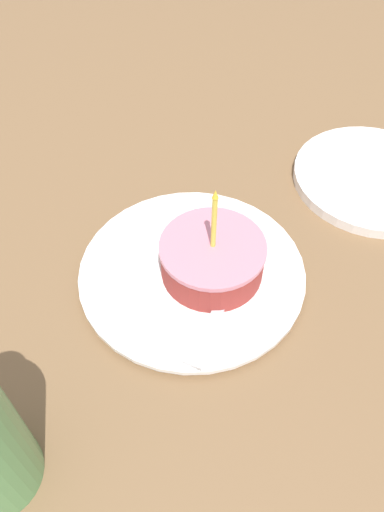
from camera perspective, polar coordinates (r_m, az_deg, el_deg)
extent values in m
cube|color=brown|center=(0.60, 0.88, -4.25)|extent=(2.40, 2.40, 0.04)
cylinder|color=white|center=(0.59, 0.00, -1.91)|extent=(0.25, 0.25, 0.02)
cylinder|color=white|center=(0.58, 0.00, -1.72)|extent=(0.26, 0.26, 0.01)
cylinder|color=#99332D|center=(0.56, 2.32, -0.49)|extent=(0.12, 0.12, 0.04)
cylinder|color=#D17A8C|center=(0.55, 2.40, 1.03)|extent=(0.12, 0.12, 0.01)
cylinder|color=#EAD84C|center=(0.52, 2.53, 3.81)|extent=(0.01, 0.01, 0.07)
cone|color=yellow|center=(0.49, 2.69, 7.08)|extent=(0.01, 0.01, 0.01)
cube|color=silver|center=(0.56, 4.52, -3.42)|extent=(0.03, 0.13, 0.00)
cube|color=silver|center=(0.52, 0.83, -10.39)|extent=(0.03, 0.05, 0.00)
cylinder|color=white|center=(0.75, 19.96, 8.40)|extent=(0.22, 0.22, 0.01)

